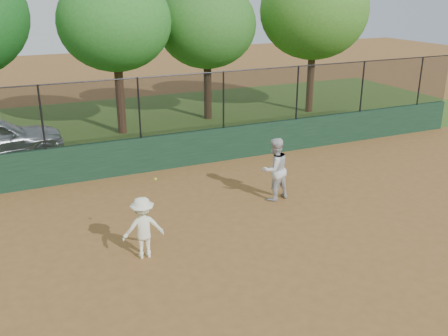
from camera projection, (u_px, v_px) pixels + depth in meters
name	position (u px, v px, depth m)	size (l,w,h in m)	color
ground	(231.00, 248.00, 11.95)	(80.00, 80.00, 0.00)	brown
back_wall	(156.00, 153.00, 16.88)	(26.00, 0.20, 1.20)	#1A3B25
grass_strip	(117.00, 127.00, 22.22)	(36.00, 12.00, 0.01)	#33531A
player_second	(274.00, 169.00, 14.41)	(0.91, 0.71, 1.87)	silver
player_main	(143.00, 228.00, 11.34)	(1.00, 0.63, 2.02)	white
fence_assembly	(153.00, 106.00, 16.31)	(26.00, 0.06, 2.00)	black
tree_2	(115.00, 22.00, 19.83)	(4.55, 4.14, 6.55)	#4B2D1A
tree_3	(207.00, 25.00, 22.28)	(4.50, 4.09, 6.24)	#3A2613
tree_4	(315.00, 11.00, 23.40)	(5.26, 4.78, 7.12)	#4E321B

